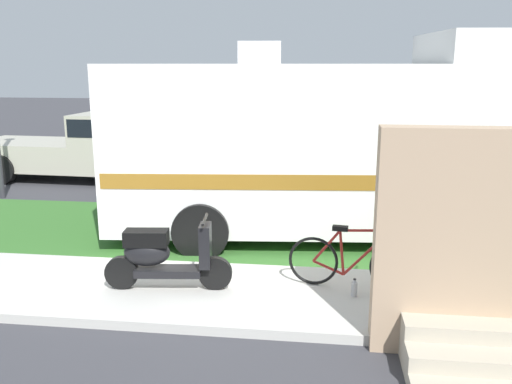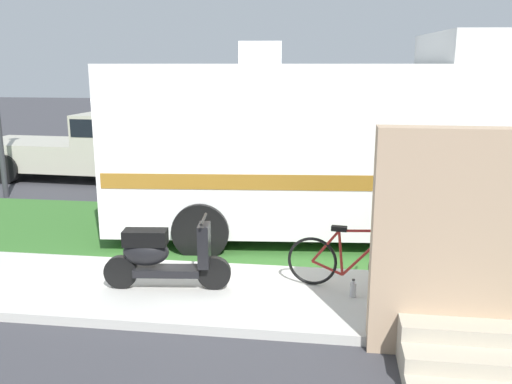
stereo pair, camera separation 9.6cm
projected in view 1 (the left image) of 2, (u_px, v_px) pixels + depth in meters
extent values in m
plane|color=#38383D|center=(173.00, 263.00, 8.38)|extent=(80.00, 80.00, 0.00)
cube|color=beige|center=(149.00, 291.00, 7.20)|extent=(24.00, 2.00, 0.12)
cube|color=#336628|center=(196.00, 232.00, 9.82)|extent=(24.00, 3.40, 0.08)
cube|color=silver|center=(321.00, 144.00, 9.37)|extent=(7.34, 3.22, 2.71)
cube|color=silver|center=(486.00, 48.00, 8.92)|extent=(2.02, 2.58, 0.50)
cube|color=#8C601E|center=(321.00, 167.00, 9.46)|extent=(7.20, 3.23, 0.24)
cube|color=silver|center=(260.00, 53.00, 9.05)|extent=(0.75, 0.66, 0.36)
cylinder|color=black|center=(426.00, 196.00, 10.77)|extent=(0.92, 0.36, 0.90)
cylinder|color=black|center=(469.00, 233.00, 8.39)|extent=(0.92, 0.36, 0.90)
cylinder|color=black|center=(217.00, 194.00, 10.90)|extent=(0.92, 0.36, 0.90)
cylinder|color=black|center=(201.00, 231.00, 8.51)|extent=(0.92, 0.36, 0.90)
cylinder|color=black|center=(215.00, 273.00, 7.08)|extent=(0.45, 0.15, 0.44)
cylinder|color=black|center=(122.00, 273.00, 7.09)|extent=(0.45, 0.15, 0.44)
cube|color=black|center=(168.00, 271.00, 7.08)|extent=(0.88, 0.37, 0.10)
cube|color=black|center=(146.00, 238.00, 6.98)|extent=(0.59, 0.32, 0.20)
ellipsoid|color=black|center=(147.00, 252.00, 7.03)|extent=(0.63, 0.37, 0.36)
cube|color=black|center=(205.00, 245.00, 6.99)|extent=(0.18, 0.33, 0.56)
cylinder|color=black|center=(205.00, 219.00, 6.91)|extent=(0.09, 0.50, 0.04)
sphere|color=white|center=(205.00, 232.00, 6.95)|extent=(0.12, 0.12, 0.12)
torus|color=black|center=(396.00, 268.00, 6.94)|extent=(0.66, 0.13, 0.66)
torus|color=black|center=(313.00, 261.00, 7.20)|extent=(0.66, 0.13, 0.66)
cylinder|color=maroon|center=(367.00, 253.00, 6.99)|extent=(0.60, 0.12, 0.67)
cylinder|color=maroon|center=(342.00, 253.00, 7.07)|extent=(0.10, 0.05, 0.60)
cylinder|color=maroon|center=(365.00, 230.00, 6.93)|extent=(0.64, 0.12, 0.09)
cylinder|color=maroon|center=(328.00, 268.00, 7.17)|extent=(0.42, 0.09, 0.18)
cylinder|color=maroon|center=(327.00, 246.00, 7.11)|extent=(0.37, 0.08, 0.47)
cylinder|color=maroon|center=(393.00, 250.00, 6.89)|extent=(0.12, 0.05, 0.51)
cube|color=black|center=(340.00, 228.00, 7.01)|extent=(0.21, 0.13, 0.06)
cylinder|color=black|center=(391.00, 228.00, 6.83)|extent=(0.10, 0.52, 0.03)
cube|color=#B7B29E|center=(129.00, 142.00, 14.07)|extent=(2.55, 2.05, 1.49)
cube|color=black|center=(128.00, 125.00, 13.96)|extent=(2.43, 2.07, 0.44)
cube|color=#B7B29E|center=(34.00, 154.00, 14.63)|extent=(3.10, 2.08, 0.71)
cylinder|color=black|center=(150.00, 161.00, 15.07)|extent=(0.77, 0.28, 0.76)
cylinder|color=black|center=(122.00, 174.00, 13.30)|extent=(0.77, 0.28, 0.76)
cylinder|color=black|center=(42.00, 157.00, 15.63)|extent=(0.77, 0.28, 0.76)
cylinder|color=black|center=(2.00, 169.00, 13.86)|extent=(0.77, 0.28, 0.76)
cube|color=#B2A893|center=(480.00, 377.00, 5.19)|extent=(1.40, 0.96, 0.16)
cube|color=#B2A893|center=(477.00, 353.00, 5.30)|extent=(1.40, 0.64, 0.16)
cube|color=#B2A893|center=(474.00, 331.00, 5.42)|extent=(1.40, 0.32, 0.16)
cube|color=tan|center=(474.00, 245.00, 5.54)|extent=(2.00, 0.30, 2.40)
cylinder|color=#B2B2B7|center=(354.00, 289.00, 6.89)|extent=(0.08, 0.08, 0.19)
cylinder|color=#B2B2B7|center=(355.00, 281.00, 6.86)|extent=(0.03, 0.03, 0.04)
cylinder|color=black|center=(355.00, 279.00, 6.85)|extent=(0.04, 0.04, 0.01)
cylinder|color=brown|center=(439.00, 308.00, 6.31)|extent=(0.07, 0.07, 0.22)
cylinder|color=brown|center=(440.00, 298.00, 6.28)|extent=(0.03, 0.03, 0.04)
cylinder|color=black|center=(440.00, 296.00, 6.28)|extent=(0.03, 0.03, 0.02)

